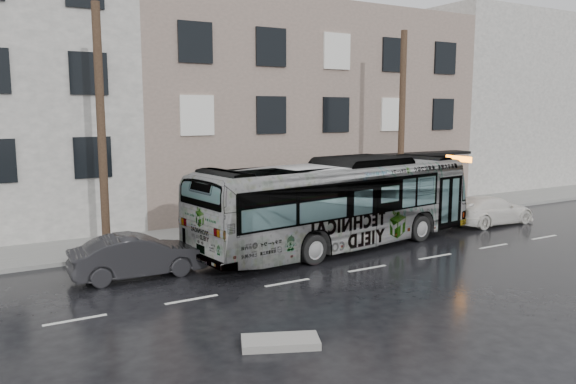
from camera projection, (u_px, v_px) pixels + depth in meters
The scene contains 11 objects.
ground at pixel (327, 253), 21.53m from camera, with size 120.00×120.00×0.00m, color black.
sidewalk at pixel (267, 228), 25.72m from camera, with size 90.00×3.60×0.15m, color gray.
building_taupe at pixel (279, 109), 34.09m from camera, with size 20.00×12.00×11.00m, color gray.
building_filler at pixel (493, 103), 43.46m from camera, with size 18.00×12.00×12.00m, color beige.
utility_pole_front at pixel (402, 127), 26.92m from camera, with size 0.30×0.30×9.00m, color #4C3726.
utility_pole_rear at pixel (101, 132), 19.96m from camera, with size 0.30×0.30×9.00m, color #4C3726.
sign_post at pixel (416, 193), 27.94m from camera, with size 0.06×0.06×2.40m, color slate.
bus at pixel (339, 203), 22.18m from camera, with size 2.98×12.74×3.55m, color #B2B2B2.
white_sedan at pixel (490, 210), 26.91m from camera, with size 1.91×4.69×1.36m, color white.
dark_sedan at pixel (138, 256), 18.34m from camera, with size 1.49×4.29×1.41m, color black.
slush_pile at pixel (280, 342), 13.02m from camera, with size 1.80×0.80×0.18m, color gray.
Camera 1 is at (-11.82, -17.39, 5.42)m, focal length 35.00 mm.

